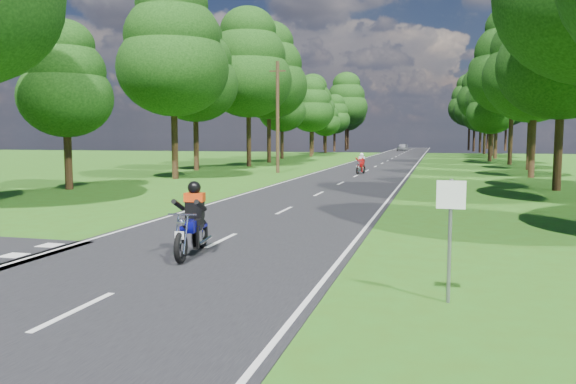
% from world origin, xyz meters
% --- Properties ---
extents(ground, '(160.00, 160.00, 0.00)m').
position_xyz_m(ground, '(0.00, 0.00, 0.00)').
color(ground, '#305A14').
rests_on(ground, ground).
extents(main_road, '(7.00, 140.00, 0.02)m').
position_xyz_m(main_road, '(0.00, 50.00, 0.01)').
color(main_road, black).
rests_on(main_road, ground).
extents(road_markings, '(7.40, 140.00, 0.01)m').
position_xyz_m(road_markings, '(-0.14, 48.13, 0.02)').
color(road_markings, silver).
rests_on(road_markings, main_road).
extents(treeline, '(40.00, 115.35, 14.78)m').
position_xyz_m(treeline, '(1.43, 60.06, 8.25)').
color(treeline, black).
rests_on(treeline, ground).
extents(telegraph_pole, '(1.20, 0.26, 8.00)m').
position_xyz_m(telegraph_pole, '(-6.00, 28.00, 4.07)').
color(telegraph_pole, '#382616').
rests_on(telegraph_pole, ground).
extents(road_sign, '(0.45, 0.07, 2.00)m').
position_xyz_m(road_sign, '(5.50, -2.01, 1.34)').
color(road_sign, slate).
rests_on(road_sign, ground).
extents(rider_near_blue, '(0.93, 2.06, 1.65)m').
position_xyz_m(rider_near_blue, '(0.03, 0.17, 0.85)').
color(rider_near_blue, '#0C0C86').
rests_on(rider_near_blue, main_road).
extents(rider_far_red, '(0.84, 1.84, 1.48)m').
position_xyz_m(rider_far_red, '(0.05, 27.99, 0.76)').
color(rider_far_red, '#A90D12').
rests_on(rider_far_red, main_road).
extents(distant_car, '(2.09, 4.15, 1.36)m').
position_xyz_m(distant_car, '(-0.96, 91.40, 0.70)').
color(distant_car, '#ADAFB4').
rests_on(distant_car, main_road).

